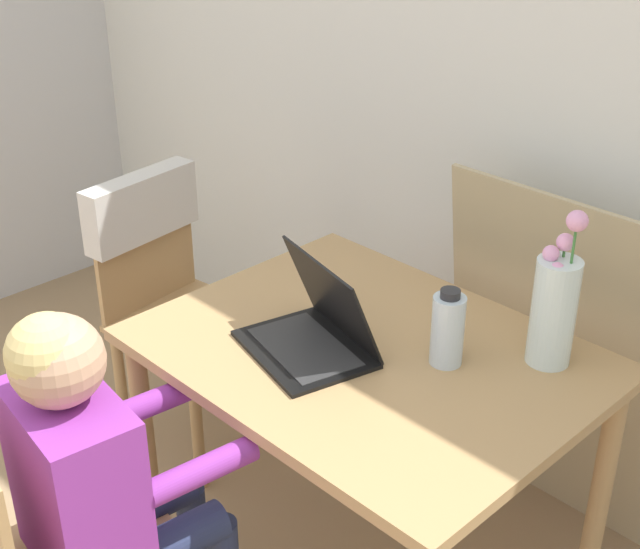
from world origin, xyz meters
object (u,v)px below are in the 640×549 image
Objects in this scene: laptop at (316,328)px; water_bottle at (448,329)px; chair_spare at (162,268)px; flower_vase at (555,306)px; person_seated at (100,474)px.

water_bottle is at bearing 47.84° from laptop.
laptop is at bearing -146.23° from water_bottle.
flower_vase reaches higher than chair_spare.
laptop is at bearing -140.44° from flower_vase.
chair_spare is at bearing -171.39° from flower_vase.
chair_spare is at bearing -175.94° from laptop.
water_bottle is (0.25, 0.17, 0.03)m from laptop.
chair_spare is 0.84× the size of person_seated.
chair_spare is 1.10m from water_bottle.
laptop reaches higher than water_bottle.
chair_spare is 0.87m from laptop.
laptop is (0.06, 0.55, 0.14)m from person_seated.
person_seated is 0.80m from water_bottle.
chair_spare is 2.50× the size of laptop.
chair_spare is at bearing -179.01° from water_bottle.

